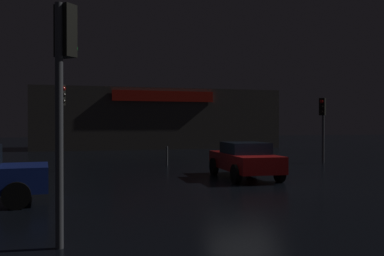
# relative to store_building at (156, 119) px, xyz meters

# --- Properties ---
(ground_plane) EXTENTS (120.00, 120.00, 0.00)m
(ground_plane) POSITION_rel_store_building_xyz_m (-1.49, -24.71, -2.66)
(ground_plane) COLOR black
(store_building) EXTENTS (21.75, 6.86, 5.31)m
(store_building) POSITION_rel_store_building_xyz_m (0.00, 0.00, 0.00)
(store_building) COLOR #4C4742
(store_building) RESTS_ON ground
(traffic_signal_main) EXTENTS (0.43, 0.42, 3.63)m
(traffic_signal_main) POSITION_rel_store_building_xyz_m (6.02, -18.02, -0.04)
(traffic_signal_main) COLOR #595B60
(traffic_signal_main) RESTS_ON ground
(traffic_signal_opposite) EXTENTS (0.42, 0.42, 4.02)m
(traffic_signal_opposite) POSITION_rel_store_building_xyz_m (-7.96, -18.23, 0.26)
(traffic_signal_opposite) COLOR #595B60
(traffic_signal_opposite) RESTS_ON ground
(traffic_signal_cross_left) EXTENTS (0.42, 0.42, 4.30)m
(traffic_signal_cross_left) POSITION_rel_store_building_xyz_m (-7.50, -30.99, 0.43)
(traffic_signal_cross_left) COLOR #595B60
(traffic_signal_cross_left) RESTS_ON ground
(car_near) EXTENTS (2.08, 4.41, 1.45)m
(car_near) POSITION_rel_store_building_xyz_m (-0.71, -22.95, -1.89)
(car_near) COLOR #A51414
(car_near) RESTS_ON ground
(bollard_kerb_a) EXTENTS (0.10, 0.10, 1.02)m
(bollard_kerb_a) POSITION_rel_store_building_xyz_m (-2.63, -17.00, -2.15)
(bollard_kerb_a) COLOR #595B60
(bollard_kerb_a) RESTS_ON ground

